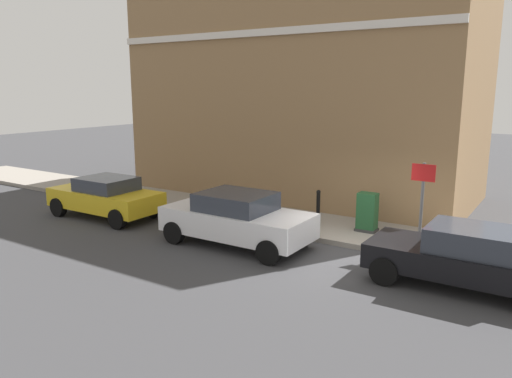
% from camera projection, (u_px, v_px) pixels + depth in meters
% --- Properties ---
extents(ground, '(80.00, 80.00, 0.00)m').
position_uv_depth(ground, '(345.00, 255.00, 12.96)').
color(ground, '#38383A').
extents(sidewalk, '(2.64, 30.00, 0.15)m').
position_uv_depth(sidewalk, '(209.00, 208.00, 17.68)').
color(sidewalk, gray).
rests_on(sidewalk, ground).
extents(corner_building, '(6.44, 13.07, 9.04)m').
position_uv_depth(corner_building, '(306.00, 82.00, 19.69)').
color(corner_building, olive).
rests_on(corner_building, ground).
extents(car_black, '(1.80, 4.04, 1.39)m').
position_uv_depth(car_black, '(466.00, 257.00, 10.70)').
color(car_black, black).
rests_on(car_black, ground).
extents(car_white, '(1.94, 4.22, 1.49)m').
position_uv_depth(car_white, '(237.00, 218.00, 13.65)').
color(car_white, silver).
rests_on(car_white, ground).
extents(car_yellow, '(1.84, 4.01, 1.38)m').
position_uv_depth(car_yellow, '(106.00, 196.00, 16.59)').
color(car_yellow, gold).
rests_on(car_yellow, ground).
extents(utility_cabinet, '(0.46, 0.61, 1.15)m').
position_uv_depth(utility_cabinet, '(367.00, 214.00, 14.50)').
color(utility_cabinet, '#1E4C28').
rests_on(utility_cabinet, sidewalk).
extents(bollard_near_cabinet, '(0.14, 0.14, 1.04)m').
position_uv_depth(bollard_near_cabinet, '(318.00, 205.00, 15.45)').
color(bollard_near_cabinet, black).
rests_on(bollard_near_cabinet, sidewalk).
extents(bollard_far_kerb, '(0.14, 0.14, 1.04)m').
position_uv_depth(bollard_far_kerb, '(256.00, 207.00, 15.24)').
color(bollard_far_kerb, black).
rests_on(bollard_far_kerb, sidewalk).
extents(street_sign, '(0.08, 0.60, 2.30)m').
position_uv_depth(street_sign, '(422.00, 193.00, 12.62)').
color(street_sign, '#59595B').
rests_on(street_sign, sidewalk).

